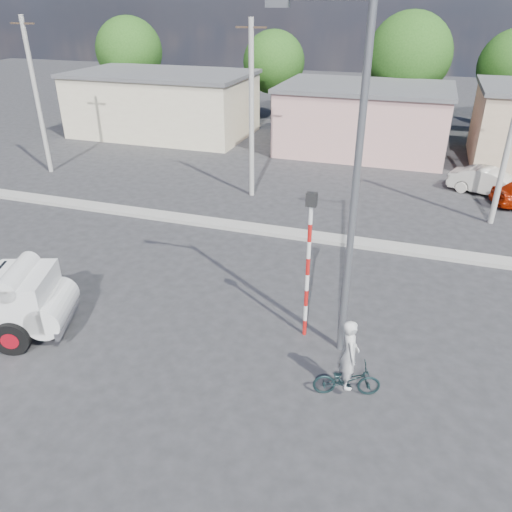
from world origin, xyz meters
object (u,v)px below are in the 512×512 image
(traffic_pole, at_px, (309,255))
(bicycle, at_px, (347,380))
(car_cream, at_px, (490,182))
(cyclist, at_px, (348,364))
(streetlight, at_px, (350,177))

(traffic_pole, bearing_deg, bicycle, -53.34)
(car_cream, bearing_deg, bicycle, -177.07)
(cyclist, height_order, traffic_pole, traffic_pole)
(cyclist, bearing_deg, bicycle, -0.00)
(bicycle, distance_m, car_cream, 16.94)
(car_cream, distance_m, streetlight, 16.02)
(streetlight, bearing_deg, bicycle, -71.20)
(bicycle, height_order, streetlight, streetlight)
(streetlight, bearing_deg, cyclist, -71.20)
(cyclist, xyz_separation_m, streetlight, (-0.60, 1.77, 4.04))
(cyclist, bearing_deg, traffic_pole, 20.37)
(car_cream, bearing_deg, cyclist, -177.07)
(car_cream, height_order, streetlight, streetlight)
(car_cream, bearing_deg, streetlight, 179.05)
(cyclist, relative_size, streetlight, 0.21)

